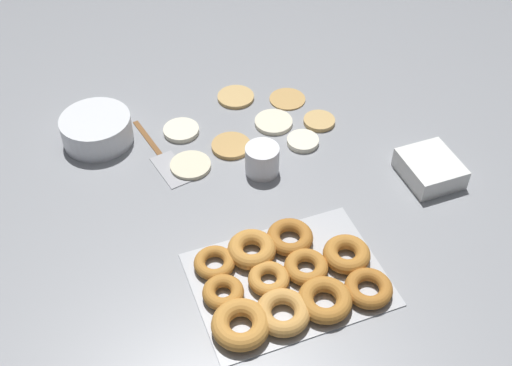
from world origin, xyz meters
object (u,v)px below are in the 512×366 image
pancake_0 (287,98)px  donut_tray (286,281)px  pancake_2 (231,146)px  spatula (166,162)px  pancake_6 (191,165)px  batter_bowl (97,129)px  pancake_7 (236,97)px  pancake_4 (181,130)px  container_stack (430,169)px  pancake_3 (303,142)px  paper_cup (262,160)px  pancake_1 (274,122)px  pancake_5 (319,121)px

pancake_0 → donut_tray: bearing=-113.1°
pancake_2 → spatula: pancake_2 is taller
pancake_6 → batter_bowl: bearing=136.4°
pancake_0 → pancake_7: bearing=156.8°
pancake_4 → pancake_7: (0.18, 0.09, -0.00)m
container_stack → pancake_3: bearing=136.9°
spatula → pancake_0: bearing=98.1°
pancake_3 → batter_bowl: 0.53m
pancake_4 → paper_cup: bearing=-56.0°
pancake_6 → pancake_7: 0.30m
pancake_2 → pancake_7: size_ratio=0.98×
pancake_0 → pancake_1: (-0.08, -0.08, 0.00)m
paper_cup → donut_tray: bearing=-103.1°
pancake_3 → pancake_1: bearing=111.9°
pancake_3 → spatula: bearing=170.8°
batter_bowl → paper_cup: size_ratio=2.16×
pancake_1 → pancake_0: bearing=48.2°
container_stack → paper_cup: size_ratio=1.71×
pancake_0 → pancake_2: size_ratio=1.00×
pancake_5 → donut_tray: 0.55m
pancake_3 → paper_cup: 0.15m
pancake_7 → pancake_4: bearing=-154.4°
pancake_3 → pancake_0: bearing=79.4°
pancake_2 → batter_bowl: bearing=154.3°
container_stack → spatula: container_stack is taller
pancake_5 → pancake_4: bearing=165.4°
pancake_4 → pancake_2: bearing=-45.3°
batter_bowl → pancake_4: bearing=-12.5°
pancake_4 → pancake_5: bearing=-14.6°
pancake_1 → pancake_4: size_ratio=1.08×
donut_tray → spatula: (-0.13, 0.46, -0.02)m
pancake_1 → pancake_2: size_ratio=1.00×
pancake_6 → pancake_3: bearing=-3.6°
pancake_0 → pancake_3: size_ratio=1.22×
pancake_6 → container_stack: bearing=-24.2°
batter_bowl → paper_cup: 0.44m
paper_cup → container_stack: bearing=-23.6°
pancake_4 → pancake_7: bearing=25.6°
pancake_5 → pancake_1: bearing=161.5°
pancake_5 → pancake_7: size_ratio=0.82×
pancake_7 → pancake_5: bearing=-46.3°
pancake_1 → paper_cup: paper_cup is taller
pancake_1 → container_stack: (0.28, -0.32, 0.02)m
pancake_4 → batter_bowl: size_ratio=0.52×
pancake_4 → container_stack: size_ratio=0.66×
pancake_6 → batter_bowl: (-0.19, 0.18, 0.03)m
pancake_1 → batter_bowl: size_ratio=0.56×
pancake_4 → pancake_6: pancake_4 is taller
paper_cup → pancake_6: bearing=154.3°
pancake_6 → pancake_7: size_ratio=0.99×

